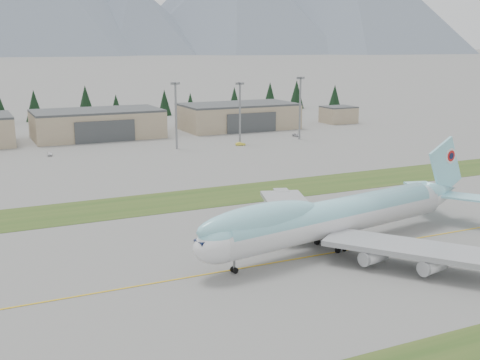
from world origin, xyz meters
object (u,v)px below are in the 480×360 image
boeing_747_freighter (334,217)px  hangar_right (238,116)px  service_vehicle_b (240,145)px  service_vehicle_a (50,156)px  hangar_center (97,124)px  service_vehicle_c (296,137)px

boeing_747_freighter → hangar_right: 155.67m
boeing_747_freighter → service_vehicle_b: boeing_747_freighter is taller
boeing_747_freighter → service_vehicle_a: 119.48m
service_vehicle_a → boeing_747_freighter: bearing=-68.9°
hangar_center → service_vehicle_b: 58.60m
hangar_right → service_vehicle_b: bearing=-113.9°
service_vehicle_a → service_vehicle_b: service_vehicle_a is taller
service_vehicle_c → boeing_747_freighter: bearing=-127.3°
service_vehicle_a → service_vehicle_c: (93.52, 1.95, 0.00)m
boeing_747_freighter → service_vehicle_a: (-32.66, 114.79, -5.67)m
boeing_747_freighter → hangar_center: size_ratio=1.37×
service_vehicle_b → boeing_747_freighter: bearing=172.2°
hangar_right → service_vehicle_c: size_ratio=12.32×
hangar_center → service_vehicle_c: bearing=-23.4°
service_vehicle_a → service_vehicle_b: bearing=-1.6°
boeing_747_freighter → service_vehicle_b: 111.81m
hangar_right → service_vehicle_b: 44.59m
hangar_right → boeing_747_freighter: bearing=-108.7°
hangar_center → service_vehicle_c: (70.89, -30.69, -5.39)m
hangar_right → service_vehicle_c: bearing=-70.5°
service_vehicle_c → service_vehicle_b: bearing=-171.1°
service_vehicle_c → hangar_right: bearing=99.7°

